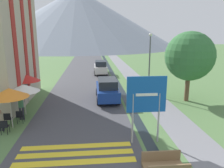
{
  "coord_description": "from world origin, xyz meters",
  "views": [
    {
      "loc": [
        -1.68,
        -6.01,
        5.55
      ],
      "look_at": [
        -0.17,
        10.0,
        1.78
      ],
      "focal_mm": 35.0,
      "sensor_mm": 36.0,
      "label": 1
    }
  ],
  "objects": [
    {
      "name": "parked_car_far",
      "position": [
        -0.45,
        23.93,
        0.91
      ],
      "size": [
        1.77,
        4.41,
        1.82
      ],
      "color": "silver",
      "rests_on": "ground_plane"
    },
    {
      "name": "footbridge",
      "position": [
        1.2,
        1.63,
        0.23
      ],
      "size": [
        1.7,
        1.1,
        0.65
      ],
      "color": "brown",
      "rests_on": "ground_plane"
    },
    {
      "name": "cafe_umbrella_front_orange",
      "position": [
        -6.46,
        6.63,
        2.18
      ],
      "size": [
        2.21,
        2.21,
        2.45
      ],
      "color": "#B7B2A8",
      "rests_on": "ground_plane"
    },
    {
      "name": "person_standing_terrace",
      "position": [
        -6.28,
        7.9,
        0.96
      ],
      "size": [
        0.32,
        0.32,
        1.66
      ],
      "color": "#282833",
      "rests_on": "ground_plane"
    },
    {
      "name": "tree_by_path",
      "position": [
        6.18,
        10.86,
        3.72
      ],
      "size": [
        3.95,
        3.95,
        5.71
      ],
      "color": "brown",
      "rests_on": "ground_plane"
    },
    {
      "name": "person_seated_near",
      "position": [
        -6.97,
        6.29,
        0.71
      ],
      "size": [
        0.32,
        0.32,
        1.29
      ],
      "color": "#282833",
      "rests_on": "ground_plane"
    },
    {
      "name": "road_sign",
      "position": [
        1.0,
        4.16,
        2.3
      ],
      "size": [
        1.99,
        0.11,
        3.5
      ],
      "color": "#9E9EA3",
      "rests_on": "ground_plane"
    },
    {
      "name": "crosswalk_marking",
      "position": [
        -2.5,
        3.35,
        0.01
      ],
      "size": [
        5.44,
        1.84,
        0.01
      ],
      "color": "yellow",
      "rests_on": "ground_plane"
    },
    {
      "name": "drainage_channel",
      "position": [
        1.2,
        30.0,
        0.0
      ],
      "size": [
        0.6,
        60.0,
        0.0
      ],
      "color": "black",
      "rests_on": "ground_plane"
    },
    {
      "name": "parked_car_near",
      "position": [
        -0.4,
        11.78,
        0.91
      ],
      "size": [
        1.86,
        4.46,
        1.82
      ],
      "color": "navy",
      "rests_on": "ground_plane"
    },
    {
      "name": "road",
      "position": [
        -2.5,
        30.0,
        0.0
      ],
      "size": [
        6.4,
        60.0,
        0.01
      ],
      "color": "#424247",
      "rests_on": "ground_plane"
    },
    {
      "name": "cafe_chair_nearest",
      "position": [
        -6.58,
        5.77,
        0.51
      ],
      "size": [
        0.4,
        0.4,
        0.85
      ],
      "rotation": [
        0.0,
        0.0,
        0.39
      ],
      "color": "black",
      "rests_on": "ground_plane"
    },
    {
      "name": "cafe_umbrella_middle_white",
      "position": [
        -6.32,
        8.85,
        1.9
      ],
      "size": [
        2.17,
        2.17,
        2.15
      ],
      "color": "#B7B2A8",
      "rests_on": "ground_plane"
    },
    {
      "name": "cafe_umbrella_rear_red",
      "position": [
        -6.85,
        11.5,
        2.07
      ],
      "size": [
        2.14,
        2.14,
        2.33
      ],
      "color": "#B7B2A8",
      "rests_on": "ground_plane"
    },
    {
      "name": "mountain_distant",
      "position": [
        -6.95,
        87.42,
        11.35
      ],
      "size": [
        79.48,
        79.48,
        22.69
      ],
      "color": "gray",
      "rests_on": "ground_plane"
    },
    {
      "name": "cafe_chair_near_left",
      "position": [
        -6.8,
        6.92,
        0.51
      ],
      "size": [
        0.4,
        0.4,
        0.85
      ],
      "rotation": [
        0.0,
        0.0,
        -0.38
      ],
      "color": "black",
      "rests_on": "ground_plane"
    },
    {
      "name": "ground_plane",
      "position": [
        0.0,
        20.0,
        0.0
      ],
      "size": [
        160.0,
        160.0,
        0.0
      ],
      "primitive_type": "plane",
      "color": "#517542"
    },
    {
      "name": "cafe_chair_near_right",
      "position": [
        -6.2,
        7.28,
        0.51
      ],
      "size": [
        0.4,
        0.4,
        0.85
      ],
      "rotation": [
        0.0,
        0.0,
        -0.26
      ],
      "color": "black",
      "rests_on": "ground_plane"
    },
    {
      "name": "streetlamp",
      "position": [
        3.49,
        13.0,
        3.25
      ],
      "size": [
        0.28,
        0.28,
        5.53
      ],
      "color": "#515156",
      "rests_on": "ground_plane"
    },
    {
      "name": "footpath",
      "position": [
        3.6,
        30.0,
        0.0
      ],
      "size": [
        2.2,
        60.0,
        0.01
      ],
      "color": "slate",
      "rests_on": "ground_plane"
    }
  ]
}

